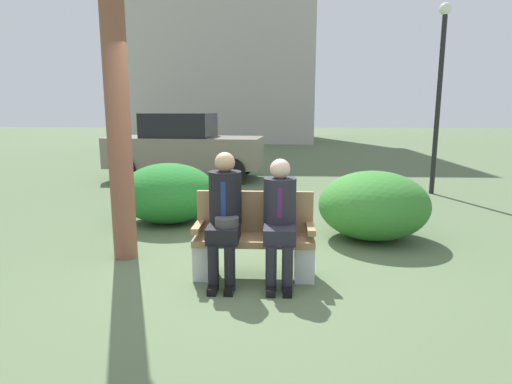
% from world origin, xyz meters
% --- Properties ---
extents(ground_plane, '(80.00, 80.00, 0.00)m').
position_xyz_m(ground_plane, '(0.00, 0.00, 0.00)').
color(ground_plane, '#526644').
extents(park_bench, '(1.26, 0.44, 0.90)m').
position_xyz_m(park_bench, '(0.22, 0.05, 0.39)').
color(park_bench, '#99754C').
rests_on(park_bench, ground).
extents(seated_man_left, '(0.34, 0.72, 1.34)m').
position_xyz_m(seated_man_left, '(-0.08, -0.07, 0.74)').
color(seated_man_left, black).
rests_on(seated_man_left, ground).
extents(seated_man_right, '(0.34, 0.72, 1.27)m').
position_xyz_m(seated_man_right, '(0.49, -0.07, 0.71)').
color(seated_man_right, '#23232D').
rests_on(seated_man_right, ground).
extents(shrub_near_bench, '(1.51, 1.38, 0.94)m').
position_xyz_m(shrub_near_bench, '(-1.26, 2.22, 0.47)').
color(shrub_near_bench, '#24782C').
rests_on(shrub_near_bench, ground).
extents(shrub_mid_lawn, '(1.51, 1.38, 0.94)m').
position_xyz_m(shrub_mid_lawn, '(1.78, 1.49, 0.47)').
color(shrub_mid_lawn, '#347C2E').
rests_on(shrub_mid_lawn, ground).
extents(parked_car_near, '(4.01, 1.96, 1.68)m').
position_xyz_m(parked_car_near, '(-1.96, 6.62, 0.84)').
color(parked_car_near, slate).
rests_on(parked_car_near, ground).
extents(street_lamp, '(0.24, 0.24, 3.86)m').
position_xyz_m(street_lamp, '(3.75, 4.88, 2.34)').
color(street_lamp, black).
rests_on(street_lamp, ground).
extents(building_backdrop, '(10.54, 8.67, 14.11)m').
position_xyz_m(building_backdrop, '(-2.74, 22.17, 7.08)').
color(building_backdrop, '#B4AEA5').
rests_on(building_backdrop, ground).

